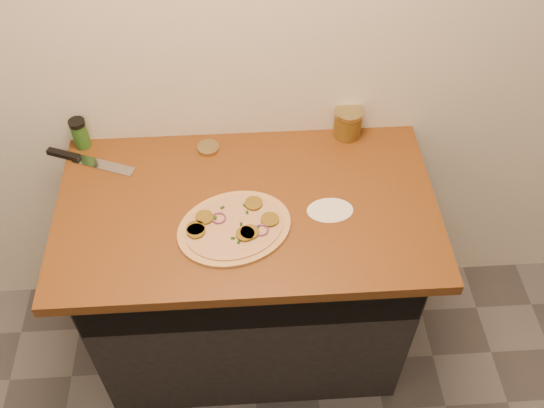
{
  "coord_description": "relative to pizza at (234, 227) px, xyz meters",
  "views": [
    {
      "loc": [
        0.0,
        0.16,
        2.33
      ],
      "look_at": [
        0.08,
        1.37,
        0.95
      ],
      "focal_mm": 40.0,
      "sensor_mm": 36.0,
      "label": 1
    }
  ],
  "objects": [
    {
      "name": "cabinet",
      "position": [
        0.04,
        0.13,
        -0.48
      ],
      "size": [
        1.1,
        0.6,
        0.86
      ],
      "primitive_type": "cube",
      "color": "black",
      "rests_on": "ground"
    },
    {
      "name": "spice_shaker",
      "position": [
        -0.51,
        0.4,
        0.05
      ],
      "size": [
        0.06,
        0.06,
        0.11
      ],
      "color": "#26591C",
      "rests_on": "countertop"
    },
    {
      "name": "mason_jar_lid",
      "position": [
        -0.08,
        0.35,
        -0.0
      ],
      "size": [
        0.09,
        0.09,
        0.02
      ],
      "primitive_type": "cylinder",
      "rotation": [
        0.0,
        0.0,
        -0.15
      ],
      "color": "tan",
      "rests_on": "countertop"
    },
    {
      "name": "chefs_knife",
      "position": [
        -0.5,
        0.32,
        -0.0
      ],
      "size": [
        0.31,
        0.14,
        0.02
      ],
      "color": "#B7BAC1",
      "rests_on": "countertop"
    },
    {
      "name": "pizza",
      "position": [
        0.0,
        0.0,
        0.0
      ],
      "size": [
        0.44,
        0.44,
        0.02
      ],
      "color": "tan",
      "rests_on": "countertop"
    },
    {
      "name": "countertop",
      "position": [
        0.04,
        0.1,
        -0.03
      ],
      "size": [
        1.2,
        0.7,
        0.04
      ],
      "primitive_type": "cube",
      "color": "#623012",
      "rests_on": "cabinet"
    },
    {
      "name": "salsa_jar",
      "position": [
        0.4,
        0.4,
        0.05
      ],
      "size": [
        0.1,
        0.1,
        0.11
      ],
      "color": "maroon",
      "rests_on": "countertop"
    },
    {
      "name": "flour_spill",
      "position": [
        0.3,
        0.06,
        -0.01
      ],
      "size": [
        0.15,
        0.15,
        0.0
      ],
      "primitive_type": "cylinder",
      "rotation": [
        0.0,
        0.0,
        0.04
      ],
      "color": "silver",
      "rests_on": "countertop"
    }
  ]
}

